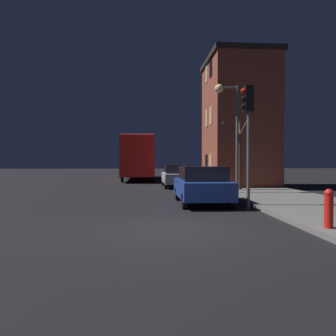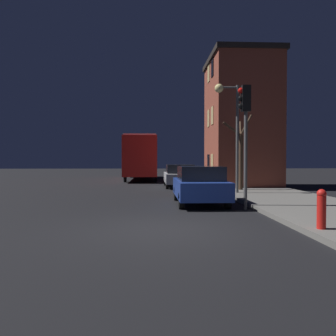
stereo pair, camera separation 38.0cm
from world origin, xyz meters
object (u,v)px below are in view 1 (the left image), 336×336
(bus, at_px, (138,155))
(car_near_lane, at_px, (202,185))
(fire_hydrant, at_px, (329,207))
(streetlamp, at_px, (229,117))
(traffic_light, at_px, (248,121))
(bare_tree, at_px, (239,155))
(car_mid_lane, at_px, (178,175))

(bus, height_order, car_near_lane, bus)
(bus, height_order, fire_hydrant, bus)
(streetlamp, height_order, traffic_light, streetlamp)
(streetlamp, height_order, bare_tree, streetlamp)
(car_near_lane, relative_size, fire_hydrant, 4.25)
(traffic_light, distance_m, bare_tree, 6.26)
(bare_tree, distance_m, fire_hydrant, 10.10)
(bare_tree, bearing_deg, car_mid_lane, 129.55)
(car_near_lane, bearing_deg, bare_tree, 58.37)
(streetlamp, relative_size, fire_hydrant, 5.77)
(car_near_lane, bearing_deg, traffic_light, -45.41)
(car_near_lane, xyz_separation_m, car_mid_lane, (-0.12, 8.17, -0.01))
(traffic_light, bearing_deg, streetlamp, 83.55)
(bus, height_order, car_mid_lane, bus)
(car_mid_lane, bearing_deg, bare_tree, -50.45)
(streetlamp, xyz_separation_m, traffic_light, (-0.49, -4.37, -0.74))
(car_mid_lane, xyz_separation_m, fire_hydrant, (2.12, -13.55, -0.13))
(bus, distance_m, car_mid_lane, 9.02)
(bare_tree, height_order, car_mid_lane, bare_tree)
(fire_hydrant, bearing_deg, streetlamp, 90.96)
(car_mid_lane, bearing_deg, bus, 107.46)
(traffic_light, relative_size, bus, 0.40)
(car_mid_lane, bearing_deg, fire_hydrant, -81.09)
(traffic_light, height_order, bus, traffic_light)
(bare_tree, relative_size, car_mid_lane, 0.94)
(car_near_lane, distance_m, car_mid_lane, 8.17)
(car_near_lane, xyz_separation_m, fire_hydrant, (2.00, -5.38, -0.14))
(bare_tree, relative_size, car_near_lane, 1.03)
(bus, xyz_separation_m, car_near_lane, (2.79, -16.66, -1.43))
(traffic_light, relative_size, car_mid_lane, 1.02)
(traffic_light, xyz_separation_m, bare_tree, (1.46, 5.98, -1.10))
(bus, distance_m, fire_hydrant, 22.61)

